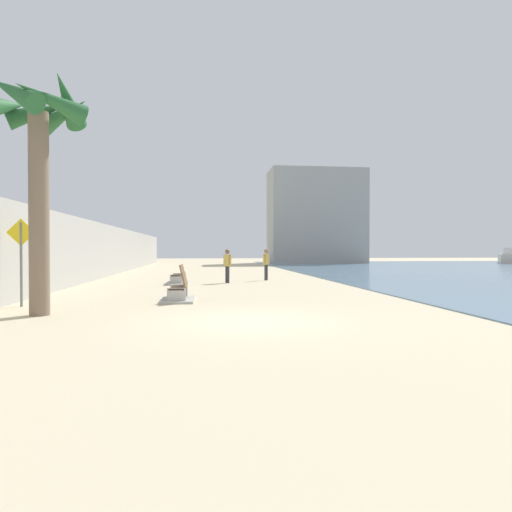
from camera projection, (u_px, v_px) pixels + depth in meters
ground_plane at (219, 277)px, 28.91m from camera, size 120.00×120.00×0.00m
seawall at (98, 251)px, 28.01m from camera, size 0.80×64.00×3.34m
palm_tree at (40, 138)px, 12.00m from camera, size 2.70×2.86×6.39m
bench_near at (179, 294)px, 15.47m from camera, size 1.12×2.11×0.98m
bench_far at (178, 279)px, 23.14m from camera, size 1.18×2.14×0.98m
person_walking at (227, 263)px, 23.57m from camera, size 0.40×0.40×1.75m
person_standing at (266, 262)px, 25.68m from camera, size 0.40×0.41×1.77m
boat_far_left at (509, 257)px, 56.26m from camera, size 5.04×6.36×1.94m
pedestrian_sign at (21, 252)px, 13.80m from camera, size 0.85×0.08×2.69m
harbor_building at (316, 217)px, 58.19m from camera, size 12.00×6.00×11.88m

